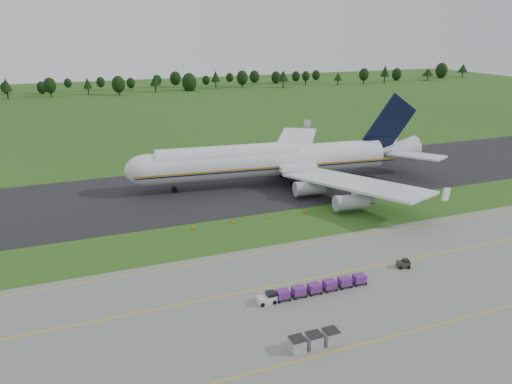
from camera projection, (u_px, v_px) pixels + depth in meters
name	position (u px, v px, depth m)	size (l,w,h in m)	color
ground	(262.00, 229.00, 100.13)	(600.00, 600.00, 0.00)	#2A5318
apron	(353.00, 317.00, 70.11)	(300.00, 52.00, 0.06)	slate
taxiway	(220.00, 189.00, 124.83)	(300.00, 40.00, 0.08)	black
apron_markings	(328.00, 293.00, 76.29)	(300.00, 30.20, 0.01)	gold
tree_line	(134.00, 83.00, 294.85)	(525.67, 21.28, 11.98)	black
aircraft	(274.00, 160.00, 126.93)	(78.80, 76.25, 22.07)	silver
baggage_train	(312.00, 289.00, 75.80)	(18.23, 1.65, 1.59)	silver
utility_cart	(403.00, 264.00, 84.10)	(2.30, 1.69, 1.14)	#2C2E20
uld_row	(314.00, 340.00, 63.23)	(6.70, 1.90, 1.88)	#9D9D9D
edge_markers	(251.00, 220.00, 104.32)	(25.50, 0.30, 0.60)	#F96107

